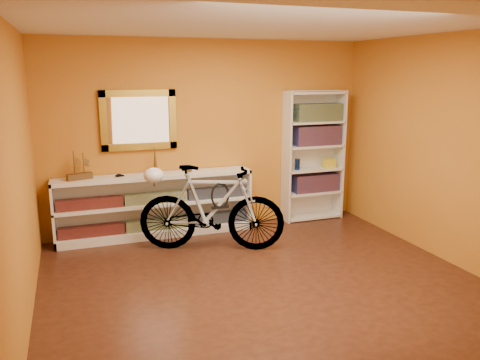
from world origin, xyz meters
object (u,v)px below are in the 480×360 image
object	(u,v)px
bookcase	(313,156)
bicycle	(212,208)
console_unit	(156,205)
helmet	(154,175)

from	to	relation	value
bookcase	bicycle	size ratio (longest dim) A/B	1.04
console_unit	bicycle	distance (m)	0.94
bookcase	bicycle	world-z (taller)	bookcase
console_unit	bookcase	size ratio (longest dim) A/B	1.37
bicycle	helmet	world-z (taller)	bicycle
bookcase	helmet	bearing A→B (deg)	-168.03
bookcase	bicycle	bearing A→B (deg)	-156.69
console_unit	bicycle	xyz separation A→B (m)	(0.56, -0.75, 0.11)
console_unit	bookcase	bearing A→B (deg)	0.61
bookcase	helmet	distance (m)	2.49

